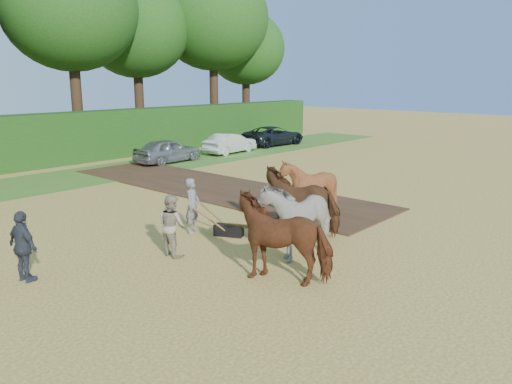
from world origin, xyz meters
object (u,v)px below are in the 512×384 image
plough_team (296,208)px  spectator_near (172,225)px  spectator_far (23,247)px  parked_cars (136,155)px

plough_team → spectator_near: bearing=149.7°
spectator_far → parked_cars: (11.58, 11.66, -0.20)m
spectator_near → plough_team: 3.80m
spectator_far → plough_team: size_ratio=0.25×
parked_cars → plough_team: bearing=-107.5°
spectator_far → plough_team: 7.61m
plough_team → parked_cars: plough_team is taller
spectator_far → parked_cars: spectator_far is taller
spectator_near → parked_cars: size_ratio=0.05×
plough_team → parked_cars: size_ratio=0.20×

